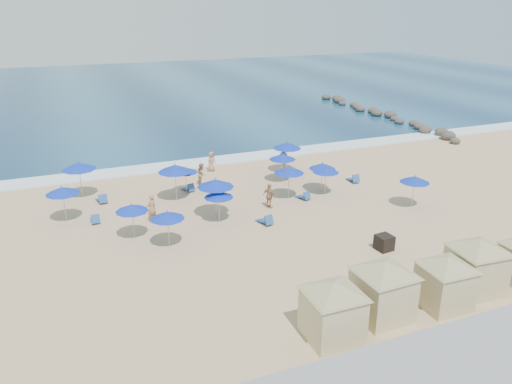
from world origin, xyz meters
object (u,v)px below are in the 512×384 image
cabana_1 (383,283)px  umbrella_0 (62,190)px  umbrella_6 (219,194)px  beachgoer_2 (269,196)px  beachgoer_0 (152,208)px  beachgoer_1 (202,174)px  cabana_3 (478,259)px  umbrella_11 (415,179)px  trash_bin (384,243)px  umbrella_10 (326,170)px  umbrella_4 (185,170)px  cabana_2 (446,275)px  umbrella_12 (215,183)px  umbrella_13 (282,157)px  beachgoer_4 (211,161)px  rock_jetty (381,114)px  umbrella_8 (322,166)px  umbrella_7 (289,170)px  beachgoer_3 (283,162)px  umbrella_5 (175,168)px  umbrella_3 (167,215)px  umbrella_9 (287,145)px  umbrella_1 (132,208)px  cabana_0 (333,303)px  umbrella_2 (79,166)px

cabana_1 → umbrella_0: size_ratio=1.99×
umbrella_6 → beachgoer_2: bearing=12.3°
beachgoer_0 → beachgoer_1: bearing=-163.4°
umbrella_0 → cabana_3: bearing=-42.4°
umbrella_11 → umbrella_6: bearing=168.3°
trash_bin → umbrella_10: umbrella_10 is taller
umbrella_4 → beachgoer_2: umbrella_4 is taller
trash_bin → cabana_2: (-0.88, -5.61, 1.13)m
umbrella_11 → beachgoer_2: size_ratio=1.33×
umbrella_12 → beachgoer_1: bearing=81.5°
beachgoer_0 → cabana_1: bearing=86.0°
umbrella_13 → beachgoer_4: (-4.22, 4.57, -1.20)m
rock_jetty → umbrella_6: size_ratio=12.59×
beachgoer_2 → umbrella_8: bearing=-101.8°
cabana_2 → umbrella_7: cabana_2 is taller
beachgoer_3 → umbrella_12: bearing=-12.6°
cabana_3 → umbrella_5: 19.83m
umbrella_3 → umbrella_6: (3.72, 2.16, -0.07)m
umbrella_11 → beachgoer_0: 17.31m
umbrella_9 → beachgoer_4: bearing=154.8°
rock_jetty → umbrella_9: size_ratio=10.19×
cabana_3 → umbrella_5: bearing=121.2°
umbrella_1 → beachgoer_4: (8.00, 10.15, -1.09)m
cabana_0 → beachgoer_2: size_ratio=2.68×
umbrella_1 → umbrella_3: bearing=-48.2°
umbrella_8 → umbrella_10: 0.66m
umbrella_6 → cabana_0: bearing=-87.5°
umbrella_9 → beachgoer_3: (-0.25, 0.16, -1.41)m
cabana_0 → beachgoer_4: (2.08, 22.69, -0.82)m
cabana_0 → beachgoer_0: bearing=107.2°
umbrella_7 → umbrella_2: bearing=156.7°
umbrella_7 → umbrella_9: 5.80m
cabana_0 → umbrella_10: 16.57m
cabana_2 → umbrella_3: size_ratio=1.98×
umbrella_8 → umbrella_13: bearing=121.2°
umbrella_3 → umbrella_11: umbrella_11 is taller
cabana_1 → umbrella_1: bearing=125.7°
umbrella_13 → umbrella_9: bearing=55.6°
cabana_2 → umbrella_8: bearing=81.6°
umbrella_1 → beachgoer_4: size_ratio=1.34×
beachgoer_2 → cabana_1: bearing=149.0°
umbrella_13 → umbrella_12: bearing=-146.2°
umbrella_5 → umbrella_6: 4.93m
cabana_1 → umbrella_6: 12.82m
cabana_1 → umbrella_12: size_ratio=1.75×
umbrella_1 → umbrella_8: (14.00, 2.63, 0.03)m
umbrella_3 → beachgoer_4: size_ratio=1.34×
umbrella_1 → beachgoer_4: bearing=51.8°
umbrella_4 → umbrella_12: bearing=-82.4°
umbrella_7 → beachgoer_4: (-3.16, 7.89, -1.29)m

